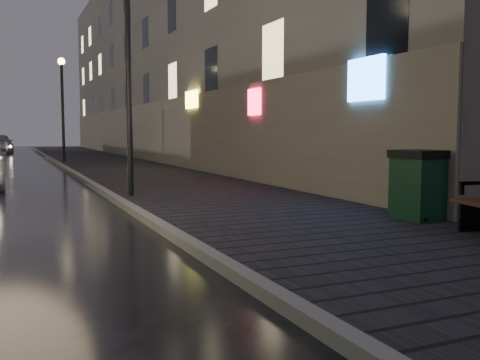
{
  "coord_description": "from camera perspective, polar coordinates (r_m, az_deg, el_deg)",
  "views": [
    {
      "loc": [
        -0.89,
        -6.84,
        1.7
      ],
      "look_at": [
        2.87,
        1.72,
        0.85
      ],
      "focal_mm": 40.0,
      "sensor_mm": 36.0,
      "label": 1
    }
  ],
  "objects": [
    {
      "name": "ground",
      "position": [
        7.11,
        -15.98,
        -8.85
      ],
      "size": [
        120.0,
        120.0,
        0.0
      ],
      "primitive_type": "plane",
      "color": "black",
      "rests_on": "ground"
    },
    {
      "name": "trash_bin",
      "position": [
        9.98,
        18.58,
        -0.42
      ],
      "size": [
        0.88,
        0.88,
        1.23
      ],
      "rotation": [
        0.0,
        0.0,
        0.1
      ],
      "color": "#0D321C",
      "rests_on": "sidewalk"
    },
    {
      "name": "lamp_near",
      "position": [
        13.25,
        -11.83,
        12.84
      ],
      "size": [
        0.36,
        0.36,
        5.28
      ],
      "color": "black",
      "rests_on": "sidewalk"
    },
    {
      "name": "building_near",
      "position": [
        33.18,
        -9.76,
        13.44
      ],
      "size": [
        1.8,
        50.0,
        13.0
      ],
      "primitive_type": "cube",
      "color": "#605B54",
      "rests_on": "ground"
    },
    {
      "name": "sidewalk",
      "position": [
        28.3,
        -13.9,
        1.75
      ],
      "size": [
        4.6,
        58.0,
        0.15
      ],
      "primitive_type": "cube",
      "color": "black",
      "rests_on": "ground"
    },
    {
      "name": "lamp_far",
      "position": [
        29.03,
        -18.42,
        8.46
      ],
      "size": [
        0.36,
        0.36,
        5.28
      ],
      "color": "black",
      "rests_on": "sidewalk"
    },
    {
      "name": "curb",
      "position": [
        27.99,
        -18.74,
        1.59
      ],
      "size": [
        0.2,
        58.0,
        0.15
      ],
      "primitive_type": "cube",
      "color": "slate",
      "rests_on": "ground"
    }
  ]
}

